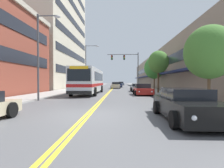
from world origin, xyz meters
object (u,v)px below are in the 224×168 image
city_bus (89,80)px  car_navy_moving_lead (118,85)px  car_black_parked_right_foreground (186,105)px  street_lamp_left_near (41,49)px  traffic_signal_mast (128,63)px  street_tree_right_near (209,52)px  car_charcoal_parked_left_mid (95,86)px  fire_hydrant (162,91)px  car_dark_grey_parked_left_far (89,86)px  street_tree_right_mid (158,62)px  car_slate_blue_moving_second (121,84)px  street_tree_right_far (154,68)px  car_silver_parked_right_mid (137,88)px  car_red_parked_right_far (143,90)px  car_champagne_moving_third (116,85)px  street_lamp_left_far (88,63)px

city_bus → car_navy_moving_lead: bearing=81.0°
car_black_parked_right_foreground → street_lamp_left_near: bearing=143.8°
traffic_signal_mast → street_tree_right_near: (4.05, -23.15, -1.66)m
car_navy_moving_lead → street_tree_right_near: bearing=-80.0°
car_charcoal_parked_left_mid → fire_hydrant: size_ratio=5.36×
car_charcoal_parked_left_mid → fire_hydrant: car_charcoal_parked_left_mid is taller
car_dark_grey_parked_left_far → street_tree_right_mid: 15.54m
car_charcoal_parked_left_mid → street_lamp_left_near: bearing=-91.6°
street_lamp_left_near → car_slate_blue_moving_second: bearing=82.3°
street_tree_right_far → car_silver_parked_right_mid: bearing=-131.3°
car_dark_grey_parked_left_far → car_red_parked_right_far: size_ratio=1.04×
car_champagne_moving_third → street_lamp_left_near: bearing=-102.8°
street_tree_right_mid → traffic_signal_mast: bearing=107.4°
car_red_parked_right_far → traffic_signal_mast: (-1.12, 13.59, 4.54)m
street_tree_right_far → fire_hydrant: bearing=-97.7°
city_bus → car_black_parked_right_foreground: bearing=-65.8°
car_navy_moving_lead → fire_hydrant: car_navy_moving_lead is taller
city_bus → car_champagne_moving_third: size_ratio=2.48×
car_dark_grey_parked_left_far → car_black_parked_right_foreground: bearing=-71.5°
street_lamp_left_far → city_bus: bearing=-78.6°
traffic_signal_mast → street_lamp_left_far: (-8.15, 0.67, 0.15)m
car_black_parked_right_foreground → car_red_parked_right_far: size_ratio=1.08×
car_slate_blue_moving_second → city_bus: bearing=-95.8°
car_charcoal_parked_left_mid → car_red_parked_right_far: bearing=-66.1°
city_bus → car_charcoal_parked_left_mid: size_ratio=2.33×
car_dark_grey_parked_left_far → traffic_signal_mast: size_ratio=0.63×
car_black_parked_right_foreground → car_slate_blue_moving_second: 60.93m
fire_hydrant → car_silver_parked_right_mid: bearing=99.2°
street_tree_right_mid → street_tree_right_far: 8.36m
car_black_parked_right_foreground → car_champagne_moving_third: size_ratio=1.02×
car_silver_parked_right_mid → car_dark_grey_parked_left_far: bearing=145.9°
car_black_parked_right_foreground → car_silver_parked_right_mid: car_black_parked_right_foreground is taller
street_lamp_left_far → street_tree_right_near: size_ratio=1.76×
car_slate_blue_moving_second → street_tree_right_mid: 45.39m
city_bus → fire_hydrant: size_ratio=12.52×
car_dark_grey_parked_left_far → street_lamp_left_far: size_ratio=0.51×
car_dark_grey_parked_left_far → street_tree_right_near: street_tree_right_near is taller
car_charcoal_parked_left_mid → car_silver_parked_right_mid: 15.31m
street_tree_right_mid → car_black_parked_right_foreground: bearing=-98.3°
car_charcoal_parked_left_mid → street_tree_right_near: bearing=-68.3°
city_bus → traffic_signal_mast: bearing=64.8°
city_bus → car_charcoal_parked_left_mid: city_bus is taller
car_silver_parked_right_mid → traffic_signal_mast: 8.23m
street_lamp_left_near → fire_hydrant: street_lamp_left_near is taller
car_champagne_moving_third → fire_hydrant: bearing=-76.2°
city_bus → car_red_parked_right_far: (6.74, -1.67, -1.18)m
car_champagne_moving_third → street_tree_right_near: bearing=-76.8°
fire_hydrant → street_tree_right_far: bearing=82.3°
traffic_signal_mast → street_tree_right_far: bearing=-32.2°
city_bus → street_tree_right_mid: bearing=4.8°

